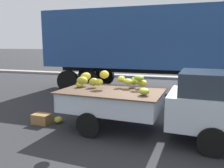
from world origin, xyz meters
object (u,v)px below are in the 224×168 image
at_px(semi_trailer, 167,40).
at_px(produce_crate, 42,119).
at_px(fallen_banana_bunch_near_tailgate, 58,120).
at_px(pickup_truck, 184,104).

relative_size(semi_trailer, produce_crate, 23.09).
relative_size(fallen_banana_bunch_near_tailgate, produce_crate, 0.57).
bearing_deg(pickup_truck, semi_trailer, 102.83).
xyz_separation_m(pickup_truck, produce_crate, (-4.01, -0.18, -0.73)).
bearing_deg(produce_crate, fallen_banana_bunch_near_tailgate, 28.22).
bearing_deg(produce_crate, semi_trailer, 60.68).
distance_m(pickup_truck, semi_trailer, 5.73).
xyz_separation_m(fallen_banana_bunch_near_tailgate, produce_crate, (-0.43, -0.23, 0.06)).
bearing_deg(fallen_banana_bunch_near_tailgate, produce_crate, -151.78).
xyz_separation_m(pickup_truck, fallen_banana_bunch_near_tailgate, (-3.58, 0.05, -0.79)).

